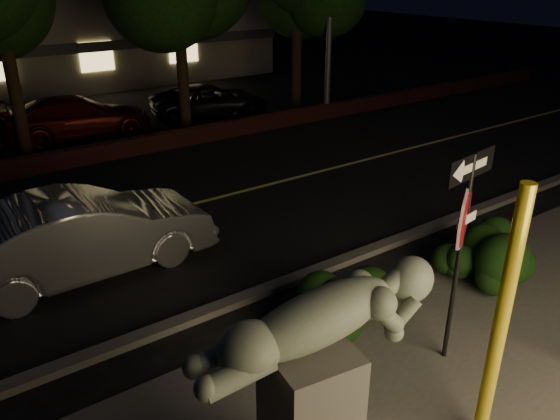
% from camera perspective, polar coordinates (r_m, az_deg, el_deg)
% --- Properties ---
extents(ground, '(90.00, 90.00, 0.00)m').
position_cam_1_polar(ground, '(15.51, -13.40, 4.37)').
color(ground, black).
rests_on(ground, ground).
extents(patio, '(14.00, 6.00, 0.02)m').
position_cam_1_polar(patio, '(7.79, 22.02, -18.64)').
color(patio, '#4C4944').
rests_on(patio, ground).
extents(road, '(80.00, 8.00, 0.01)m').
position_cam_1_polar(road, '(12.94, -8.23, 0.81)').
color(road, black).
rests_on(road, ground).
extents(lane_marking, '(80.00, 0.12, 0.00)m').
position_cam_1_polar(lane_marking, '(12.93, -8.23, 0.86)').
color(lane_marking, '#CEBF52').
rests_on(lane_marking, road).
extents(curb, '(80.00, 0.25, 0.12)m').
position_cam_1_polar(curb, '(9.81, 3.03, -6.67)').
color(curb, '#4C4944').
rests_on(curb, ground).
extents(brick_wall, '(40.00, 0.35, 0.50)m').
position_cam_1_polar(brick_wall, '(16.59, -15.24, 6.39)').
color(brick_wall, '#4C1C18').
rests_on(brick_wall, ground).
extents(parking_lot, '(40.00, 12.00, 0.01)m').
position_cam_1_polar(parking_lot, '(21.92, -20.63, 9.26)').
color(parking_lot, black).
rests_on(parking_lot, ground).
extents(building, '(22.00, 10.20, 4.00)m').
position_cam_1_polar(building, '(29.30, -25.74, 15.89)').
color(building, gray).
rests_on(building, ground).
extents(yellow_pole_left, '(0.16, 0.16, 3.22)m').
position_cam_1_polar(yellow_pole_left, '(6.36, 22.06, -10.99)').
color(yellow_pole_left, yellow).
rests_on(yellow_pole_left, ground).
extents(signpost, '(1.02, 0.18, 3.03)m').
position_cam_1_polar(signpost, '(7.27, 18.72, -0.95)').
color(signpost, black).
rests_on(signpost, ground).
extents(sculpture, '(2.45, 0.96, 2.62)m').
position_cam_1_polar(sculpture, '(5.26, 3.65, -17.17)').
color(sculpture, '#4C4944').
rests_on(sculpture, ground).
extents(hedge_center, '(2.04, 1.15, 1.01)m').
position_cam_1_polar(hedge_center, '(8.41, 6.39, -8.97)').
color(hedge_center, black).
rests_on(hedge_center, ground).
extents(hedge_right, '(1.74, 1.27, 1.03)m').
position_cam_1_polar(hedge_right, '(10.32, 19.58, -3.62)').
color(hedge_right, black).
rests_on(hedge_right, ground).
extents(hedge_far_right, '(1.67, 1.21, 1.06)m').
position_cam_1_polar(hedge_far_right, '(10.06, 21.97, -4.67)').
color(hedge_far_right, black).
rests_on(hedge_far_right, ground).
extents(silver_sedan, '(4.59, 1.68, 1.50)m').
position_cam_1_polar(silver_sedan, '(10.22, -19.80, -2.44)').
color(silver_sedan, '#A2A3A7').
rests_on(silver_sedan, ground).
extents(parked_car_darkred, '(4.72, 2.28, 1.32)m').
position_cam_1_polar(parked_car_darkred, '(18.79, -20.38, 9.08)').
color(parked_car_darkred, '#470B08').
rests_on(parked_car_darkred, ground).
extents(parked_car_dark, '(4.58, 2.82, 1.19)m').
position_cam_1_polar(parked_car_dark, '(20.29, -7.29, 11.21)').
color(parked_car_dark, black).
rests_on(parked_car_dark, ground).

